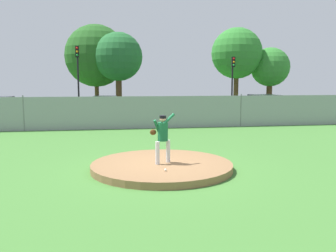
% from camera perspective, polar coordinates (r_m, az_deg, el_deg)
% --- Properties ---
extents(ground_plane, '(80.00, 80.00, 0.00)m').
position_cam_1_polar(ground_plane, '(17.17, -3.88, -2.15)').
color(ground_plane, '#427A33').
extents(asphalt_strip, '(44.00, 7.00, 0.01)m').
position_cam_1_polar(asphalt_strip, '(25.57, -5.67, 0.90)').
color(asphalt_strip, '#2B2B2D').
rests_on(asphalt_strip, ground_plane).
extents(pitchers_mound, '(4.47, 4.47, 0.21)m').
position_cam_1_polar(pitchers_mound, '(11.31, -1.00, -6.47)').
color(pitchers_mound, olive).
rests_on(pitchers_mound, ground_plane).
extents(pitcher_youth, '(0.81, 0.36, 1.57)m').
position_cam_1_polar(pitcher_youth, '(11.05, -0.90, -1.32)').
color(pitcher_youth, silver).
rests_on(pitcher_youth, pitchers_mound).
extents(baseball, '(0.07, 0.07, 0.07)m').
position_cam_1_polar(baseball, '(10.24, -0.41, -7.08)').
color(baseball, white).
rests_on(baseball, pitchers_mound).
extents(chainlink_fence, '(32.11, 0.07, 2.02)m').
position_cam_1_polar(chainlink_fence, '(21.01, -4.93, 2.18)').
color(chainlink_fence, gray).
rests_on(chainlink_fence, ground_plane).
extents(parked_car_slate, '(1.85, 4.21, 1.57)m').
position_cam_1_polar(parked_car_slate, '(26.87, 6.69, 2.79)').
color(parked_car_slate, slate).
rests_on(parked_car_slate, ground_plane).
extents(parked_car_burgundy, '(2.00, 4.57, 1.80)m').
position_cam_1_polar(parked_car_burgundy, '(27.92, 15.18, 2.96)').
color(parked_car_burgundy, maroon).
rests_on(parked_car_burgundy, ground_plane).
extents(parked_car_champagne, '(2.03, 4.74, 1.65)m').
position_cam_1_polar(parked_car_champagne, '(25.86, 0.97, 2.76)').
color(parked_car_champagne, tan).
rests_on(parked_car_champagne, ground_plane).
extents(parked_car_charcoal, '(2.01, 4.46, 1.74)m').
position_cam_1_polar(parked_car_charcoal, '(25.94, -10.11, 2.74)').
color(parked_car_charcoal, '#232328').
rests_on(parked_car_charcoal, ground_plane).
extents(parked_car_navy, '(1.94, 4.58, 1.62)m').
position_cam_1_polar(parked_car_navy, '(25.24, -17.29, 2.30)').
color(parked_car_navy, '#161E4C').
rests_on(parked_car_navy, ground_plane).
extents(traffic_light_near, '(0.28, 0.46, 5.60)m').
position_cam_1_polar(traffic_light_near, '(29.76, -14.32, 8.87)').
color(traffic_light_near, black).
rests_on(traffic_light_near, ground_plane).
extents(traffic_light_far, '(0.28, 0.46, 4.93)m').
position_cam_1_polar(traffic_light_far, '(31.75, 10.37, 8.10)').
color(traffic_light_far, black).
rests_on(traffic_light_far, ground_plane).
extents(tree_broad_right, '(5.89, 5.89, 8.17)m').
position_cam_1_polar(tree_broad_right, '(35.07, -11.52, 11.00)').
color(tree_broad_right, '#4C331E').
rests_on(tree_broad_right, ground_plane).
extents(tree_broad_left, '(4.40, 4.40, 7.23)m').
position_cam_1_polar(tree_broad_left, '(32.97, -8.01, 10.93)').
color(tree_broad_left, '#4C331E').
rests_on(tree_broad_left, ground_plane).
extents(tree_slender_far, '(4.90, 4.90, 7.96)m').
position_cam_1_polar(tree_slender_far, '(35.59, 11.01, 11.39)').
color(tree_slender_far, '#4C331E').
rests_on(tree_slender_far, ground_plane).
extents(tree_bushy_near, '(3.80, 3.80, 6.11)m').
position_cam_1_polar(tree_bushy_near, '(36.68, 16.12, 9.05)').
color(tree_bushy_near, '#4C331E').
rests_on(tree_bushy_near, ground_plane).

